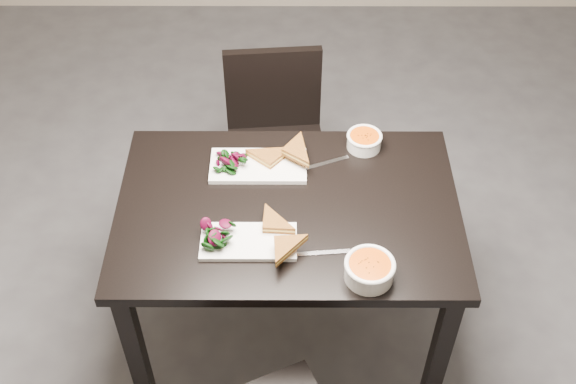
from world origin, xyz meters
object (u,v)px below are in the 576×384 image
at_px(plate_near, 249,242).
at_px(table, 288,225).
at_px(soup_bowl_far, 364,140).
at_px(soup_bowl_near, 369,269).
at_px(plate_far, 258,166).
at_px(chair_far, 275,134).

bearing_deg(plate_near, table, 52.60).
xyz_separation_m(table, plate_near, (-0.13, -0.17, 0.11)).
relative_size(table, plate_near, 3.77).
xyz_separation_m(plate_near, soup_bowl_far, (0.42, 0.48, 0.03)).
relative_size(plate_near, soup_bowl_near, 1.96).
relative_size(soup_bowl_near, soup_bowl_far, 1.21).
bearing_deg(table, plate_far, 119.43).
bearing_deg(plate_near, soup_bowl_far, 49.10).
xyz_separation_m(chair_far, soup_bowl_far, (0.34, -0.38, 0.30)).
bearing_deg(soup_bowl_far, plate_near, -130.90).
height_order(plate_near, plate_far, plate_far).
height_order(plate_near, soup_bowl_near, soup_bowl_near).
bearing_deg(chair_far, plate_near, -99.67).
xyz_separation_m(table, soup_bowl_near, (0.26, -0.31, 0.14)).
bearing_deg(soup_bowl_near, plate_near, 160.13).
height_order(chair_far, plate_near, chair_far).
relative_size(table, soup_bowl_near, 7.39).
height_order(table, soup_bowl_far, soup_bowl_far).
bearing_deg(soup_bowl_near, plate_far, 126.01).
relative_size(soup_bowl_near, plate_far, 0.46).
height_order(chair_far, plate_far, chair_far).
bearing_deg(soup_bowl_far, table, -132.67).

